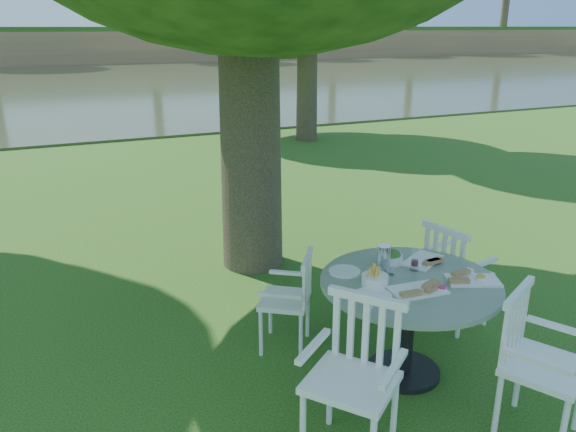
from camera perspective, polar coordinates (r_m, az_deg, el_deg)
The scene contains 8 objects.
ground at distance 5.50m, azimuth 0.86°, elevation -9.03°, with size 140.00×140.00×0.00m, color #18400D.
table at distance 4.31m, azimuth 12.15°, elevation -8.38°, with size 1.32×1.32×0.79m.
chair_ne at distance 5.12m, azimuth 16.17°, elevation -5.08°, with size 0.54×0.56×0.95m.
chair_nw at distance 4.62m, azimuth 0.70°, elevation -7.94°, with size 0.56×0.57×0.83m.
chair_sw at distance 3.59m, azimuth 7.09°, elevation -14.67°, with size 0.69×0.70×1.01m.
chair_se at distance 4.01m, azimuth 23.40°, elevation -12.59°, with size 0.66×0.65×0.99m.
tableware at distance 4.28m, azimuth 11.13°, elevation -5.54°, with size 1.16×0.83×0.20m.
river at distance 27.61m, azimuth -20.14°, elevation 12.32°, with size 100.00×28.00×0.12m, color #323B22.
Camera 1 is at (-2.06, -4.41, 2.57)m, focal length 35.00 mm.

